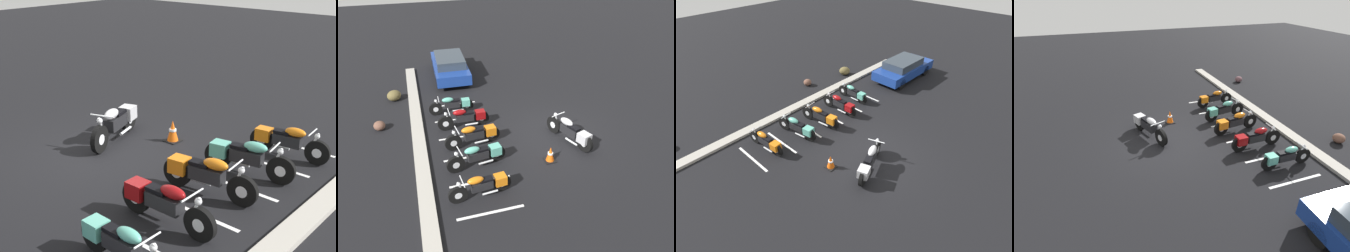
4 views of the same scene
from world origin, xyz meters
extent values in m
plane|color=black|center=(0.00, 0.00, 0.00)|extent=(60.00, 60.00, 0.00)
cylinder|color=black|center=(0.19, -0.09, 0.36)|extent=(0.72, 0.36, 0.72)
cylinder|color=silver|center=(0.19, -0.09, 0.36)|extent=(0.30, 0.22, 0.27)
cylinder|color=black|center=(-1.40, -0.65, 0.36)|extent=(0.72, 0.36, 0.72)
cylinder|color=silver|center=(-1.40, -0.65, 0.36)|extent=(0.30, 0.22, 0.27)
cube|color=black|center=(-0.66, -0.39, 0.52)|extent=(0.88, 0.57, 0.33)
ellipsoid|color=#B7B7BC|center=(-0.45, -0.32, 0.82)|extent=(0.67, 0.47, 0.26)
cube|color=black|center=(-0.83, -0.45, 0.74)|extent=(0.54, 0.41, 0.09)
cube|color=#B7B7BC|center=(-1.35, -0.64, 0.56)|extent=(0.54, 0.52, 0.37)
cylinder|color=silver|center=(0.07, -0.13, 0.64)|extent=(0.29, 0.16, 0.58)
cylinder|color=silver|center=(0.01, -0.15, 0.93)|extent=(0.26, 0.65, 0.04)
sphere|color=silver|center=(0.14, -0.11, 0.84)|extent=(0.15, 0.15, 0.15)
cylinder|color=silver|center=(-0.97, -0.34, 0.20)|extent=(0.59, 0.27, 0.08)
cylinder|color=black|center=(-2.77, 4.42, 0.31)|extent=(0.17, 0.63, 0.62)
cylinder|color=silver|center=(-2.77, 4.42, 0.31)|extent=(0.14, 0.24, 0.23)
cylinder|color=black|center=(-2.63, 2.98, 0.31)|extent=(0.17, 0.63, 0.62)
cylinder|color=silver|center=(-2.63, 2.98, 0.31)|extent=(0.14, 0.24, 0.23)
cube|color=black|center=(-2.69, 3.65, 0.45)|extent=(0.33, 0.73, 0.28)
ellipsoid|color=orange|center=(-2.71, 3.84, 0.70)|extent=(0.29, 0.54, 0.22)
cube|color=black|center=(-2.68, 3.50, 0.64)|extent=(0.26, 0.43, 0.07)
cube|color=orange|center=(-2.63, 3.03, 0.48)|extent=(0.37, 0.40, 0.32)
cylinder|color=silver|center=(-2.76, 4.31, 0.55)|extent=(0.08, 0.25, 0.50)
cylinder|color=silver|center=(-2.75, 4.25, 0.79)|extent=(0.58, 0.09, 0.03)
sphere|color=silver|center=(-2.76, 4.37, 0.72)|extent=(0.13, 0.13, 0.13)
cylinder|color=silver|center=(-2.80, 3.41, 0.17)|extent=(0.11, 0.52, 0.07)
cylinder|color=black|center=(-1.27, 4.25, 0.33)|extent=(0.22, 0.67, 0.66)
cylinder|color=silver|center=(-1.27, 4.25, 0.33)|extent=(0.16, 0.27, 0.25)
cylinder|color=black|center=(-1.04, 2.72, 0.33)|extent=(0.22, 0.67, 0.66)
cylinder|color=silver|center=(-1.04, 2.72, 0.33)|extent=(0.16, 0.27, 0.25)
cube|color=black|center=(-1.15, 3.44, 0.48)|extent=(0.39, 0.79, 0.30)
ellipsoid|color=#59B29E|center=(-1.18, 3.63, 0.75)|extent=(0.34, 0.59, 0.24)
cube|color=black|center=(-1.12, 3.27, 0.68)|extent=(0.30, 0.47, 0.08)
cube|color=#59B29E|center=(-1.05, 2.77, 0.51)|extent=(0.41, 0.45, 0.34)
cylinder|color=silver|center=(-1.26, 4.13, 0.59)|extent=(0.10, 0.27, 0.53)
cylinder|color=silver|center=(-1.25, 4.07, 0.85)|extent=(0.62, 0.13, 0.04)
sphere|color=silver|center=(-1.27, 4.20, 0.77)|extent=(0.14, 0.14, 0.14)
cylinder|color=silver|center=(-1.25, 3.17, 0.18)|extent=(0.15, 0.55, 0.07)
cylinder|color=black|center=(0.09, 4.12, 0.33)|extent=(0.20, 0.67, 0.67)
cylinder|color=silver|center=(0.09, 4.12, 0.33)|extent=(0.16, 0.27, 0.25)
cylinder|color=black|center=(0.27, 2.57, 0.33)|extent=(0.20, 0.67, 0.67)
cylinder|color=silver|center=(0.27, 2.57, 0.33)|extent=(0.16, 0.27, 0.25)
cube|color=black|center=(0.19, 3.30, 0.48)|extent=(0.37, 0.79, 0.30)
ellipsoid|color=orange|center=(0.16, 3.50, 0.76)|extent=(0.33, 0.59, 0.24)
cube|color=black|center=(0.21, 3.13, 0.69)|extent=(0.29, 0.47, 0.08)
cube|color=orange|center=(0.27, 2.62, 0.51)|extent=(0.41, 0.44, 0.34)
cylinder|color=silver|center=(0.10, 4.00, 0.59)|extent=(0.09, 0.27, 0.54)
cylinder|color=silver|center=(0.11, 3.94, 0.86)|extent=(0.62, 0.11, 0.04)
sphere|color=silver|center=(0.09, 4.07, 0.78)|extent=(0.14, 0.14, 0.14)
cylinder|color=silver|center=(0.08, 3.03, 0.18)|extent=(0.14, 0.56, 0.07)
cylinder|color=black|center=(1.62, 4.22, 0.33)|extent=(0.13, 0.66, 0.66)
cylinder|color=silver|center=(1.62, 4.22, 0.33)|extent=(0.13, 0.25, 0.25)
cylinder|color=black|center=(1.65, 2.67, 0.33)|extent=(0.13, 0.66, 0.66)
cylinder|color=silver|center=(1.65, 2.67, 0.33)|extent=(0.13, 0.25, 0.25)
cube|color=black|center=(1.64, 3.39, 0.48)|extent=(0.30, 0.76, 0.30)
ellipsoid|color=maroon|center=(1.63, 3.59, 0.75)|extent=(0.27, 0.56, 0.24)
cube|color=black|center=(1.64, 3.22, 0.68)|extent=(0.25, 0.44, 0.08)
cube|color=maroon|center=(1.65, 2.72, 0.51)|extent=(0.37, 0.41, 0.34)
cylinder|color=silver|center=(1.62, 4.10, 0.59)|extent=(0.07, 0.26, 0.53)
cylinder|color=silver|center=(1.62, 4.04, 0.85)|extent=(0.62, 0.05, 0.04)
sphere|color=silver|center=(1.62, 4.17, 0.77)|extent=(0.14, 0.14, 0.14)
cylinder|color=silver|center=(1.50, 3.14, 0.18)|extent=(0.08, 0.55, 0.07)
cylinder|color=black|center=(3.06, 4.47, 0.30)|extent=(0.12, 0.61, 0.61)
cylinder|color=silver|center=(3.06, 4.47, 0.30)|extent=(0.12, 0.23, 0.23)
cylinder|color=black|center=(3.04, 3.05, 0.30)|extent=(0.12, 0.61, 0.61)
cylinder|color=silver|center=(3.04, 3.05, 0.30)|extent=(0.12, 0.23, 0.23)
cube|color=black|center=(3.05, 3.71, 0.44)|extent=(0.27, 0.70, 0.28)
ellipsoid|color=#59B29E|center=(3.05, 3.90, 0.69)|extent=(0.25, 0.52, 0.22)
cube|color=black|center=(3.04, 3.56, 0.62)|extent=(0.23, 0.41, 0.07)
cube|color=#59B29E|center=(3.04, 3.09, 0.47)|extent=(0.34, 0.37, 0.31)
cylinder|color=silver|center=(3.06, 4.36, 0.54)|extent=(0.06, 0.24, 0.49)
cylinder|color=silver|center=(3.06, 4.31, 0.78)|extent=(0.57, 0.04, 0.03)
sphere|color=silver|center=(3.06, 4.42, 0.71)|extent=(0.13, 0.13, 0.13)
cylinder|color=silver|center=(2.92, 3.49, 0.17)|extent=(0.07, 0.51, 0.06)
cylinder|color=black|center=(8.77, 3.94, 0.32)|extent=(0.65, 0.24, 0.64)
cylinder|color=black|center=(8.73, 2.36, 0.32)|extent=(0.65, 0.24, 0.64)
cylinder|color=black|center=(6.02, 4.01, 0.32)|extent=(0.65, 0.24, 0.64)
cylinder|color=black|center=(5.98, 2.43, 0.32)|extent=(0.65, 0.24, 0.64)
cube|color=navy|center=(7.37, 3.18, 0.56)|extent=(4.34, 1.90, 0.55)
cube|color=#2D3842|center=(7.22, 3.19, 1.06)|extent=(2.44, 1.57, 0.45)
cube|color=#A8A399|center=(0.00, 5.39, 0.06)|extent=(18.00, 0.50, 0.12)
ellipsoid|color=brown|center=(2.45, 6.91, 0.20)|extent=(0.65, 0.64, 0.40)
ellipsoid|color=brown|center=(5.16, 6.29, 0.26)|extent=(0.94, 0.94, 0.51)
cube|color=black|center=(-1.61, 0.83, 0.01)|extent=(0.40, 0.40, 0.03)
cone|color=#EA590F|center=(-1.61, 0.83, 0.30)|extent=(0.32, 0.32, 0.60)
cylinder|color=white|center=(-1.61, 0.83, 0.33)|extent=(0.20, 0.20, 0.06)
cube|color=white|center=(-3.48, 3.56, 0.00)|extent=(0.10, 2.10, 0.00)
cube|color=white|center=(-2.01, 3.56, 0.00)|extent=(0.10, 2.10, 0.00)
cube|color=white|center=(-0.55, 3.56, 0.00)|extent=(0.10, 2.10, 0.00)
cube|color=white|center=(0.92, 3.56, 0.00)|extent=(0.10, 2.10, 0.00)
cube|color=white|center=(2.39, 3.56, 0.00)|extent=(0.10, 2.10, 0.00)
cube|color=white|center=(3.86, 3.56, 0.00)|extent=(0.10, 2.10, 0.00)
camera|label=1|loc=(7.37, 8.46, 4.86)|focal=50.00mm
camera|label=2|loc=(-10.39, 5.15, 7.40)|focal=35.00mm
camera|label=3|loc=(-6.78, -4.65, 7.54)|focal=28.00mm
camera|label=4|loc=(9.03, -2.32, 5.83)|focal=28.00mm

